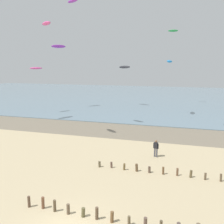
% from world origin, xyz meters
% --- Properties ---
extents(wet_sand_strip, '(120.00, 7.88, 0.01)m').
position_xyz_m(wet_sand_strip, '(0.00, 21.33, 0.00)').
color(wet_sand_strip, '#7A6D59').
rests_on(wet_sand_strip, ground).
extents(sea, '(160.00, 70.00, 0.10)m').
position_xyz_m(sea, '(0.00, 60.27, 0.05)').
color(sea, slate).
rests_on(sea, ground).
extents(groyne_near, '(14.02, 0.37, 0.78)m').
position_xyz_m(groyne_near, '(3.58, 1.54, 0.34)').
color(groyne_near, brown).
rests_on(groyne_near, ground).
extents(groyne_mid, '(18.01, 0.35, 0.68)m').
position_xyz_m(groyne_mid, '(6.80, 8.81, 0.30)').
color(groyne_mid, brown).
rests_on(groyne_mid, ground).
extents(person_nearest_camera, '(0.54, 0.32, 1.71)m').
position_xyz_m(person_nearest_camera, '(3.26, 12.69, 0.92)').
color(person_nearest_camera, '#4C4C56').
rests_on(person_nearest_camera, ground).
extents(kite_aloft_0, '(2.19, 1.72, 0.38)m').
position_xyz_m(kite_aloft_0, '(-9.09, 21.07, 17.20)').
color(kite_aloft_0, purple).
extents(kite_aloft_1, '(2.18, 2.09, 0.37)m').
position_xyz_m(kite_aloft_1, '(-10.04, 15.81, 13.63)').
color(kite_aloft_1, '#E54C99').
extents(kite_aloft_5, '(2.17, 0.85, 0.62)m').
position_xyz_m(kite_aloft_5, '(2.56, 47.16, 16.30)').
color(kite_aloft_5, green).
extents(kite_aloft_7, '(2.76, 2.98, 0.85)m').
position_xyz_m(kite_aloft_7, '(-19.05, 35.37, 12.60)').
color(kite_aloft_7, purple).
extents(kite_aloft_9, '(3.05, 2.16, 0.77)m').
position_xyz_m(kite_aloft_9, '(-6.92, 41.64, 8.51)').
color(kite_aloft_9, black).
extents(kite_aloft_12, '(1.93, 2.41, 0.39)m').
position_xyz_m(kite_aloft_12, '(-20.37, 29.11, 8.37)').
color(kite_aloft_12, '#E54C99').
extents(kite_aloft_13, '(1.00, 2.79, 0.55)m').
position_xyz_m(kite_aloft_13, '(2.91, 33.56, 9.54)').
color(kite_aloft_13, '#2384D1').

